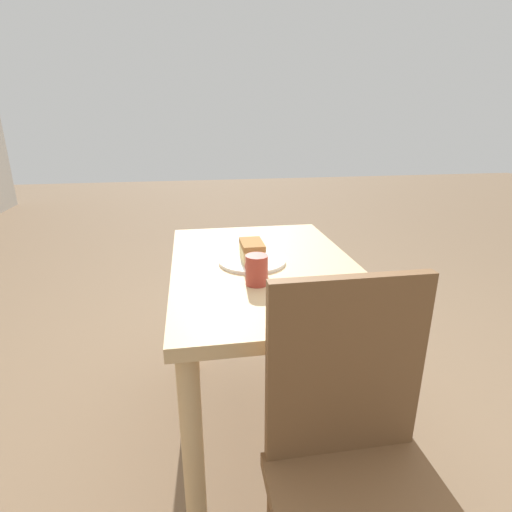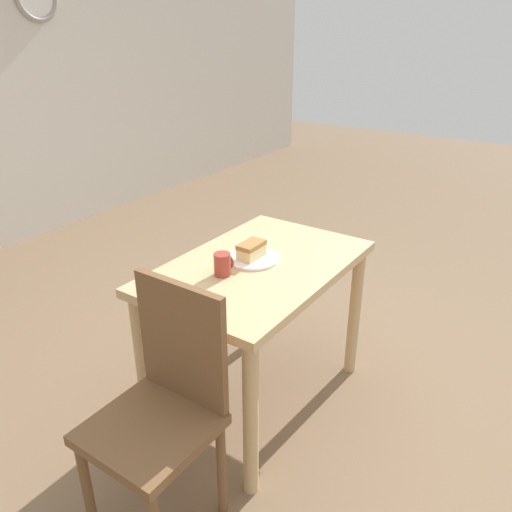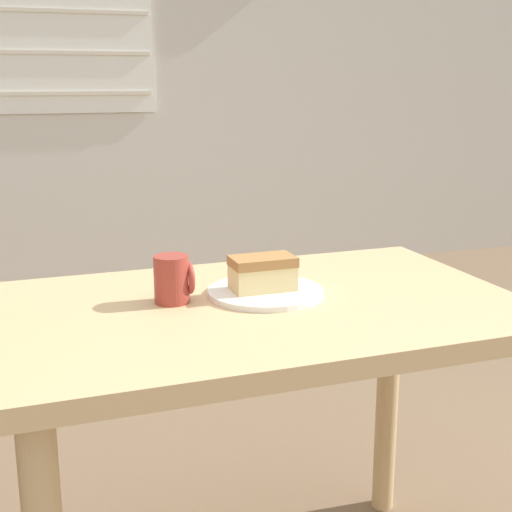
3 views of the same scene
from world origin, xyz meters
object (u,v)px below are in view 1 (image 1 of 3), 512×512
object	(u,v)px
chair_near_window	(359,473)
plate	(252,261)
dining_table_near	(265,294)
cake_slice	(252,251)
coffee_mug	(256,270)

from	to	relation	value
chair_near_window	plate	size ratio (longest dim) A/B	3.84
dining_table_near	cake_slice	xyz separation A→B (m)	(0.01, 0.04, 0.17)
dining_table_near	coffee_mug	world-z (taller)	coffee_mug
dining_table_near	chair_near_window	size ratio (longest dim) A/B	1.11
chair_near_window	plate	distance (m)	0.77
coffee_mug	dining_table_near	bearing A→B (deg)	-18.79
chair_near_window	coffee_mug	size ratio (longest dim) A/B	9.61
plate	chair_near_window	bearing A→B (deg)	-170.19
plate	coffee_mug	world-z (taller)	coffee_mug
coffee_mug	cake_slice	bearing A→B (deg)	-4.46
dining_table_near	cake_slice	distance (m)	0.17
chair_near_window	coffee_mug	xyz separation A→B (m)	(0.53, 0.14, 0.29)
plate	cake_slice	bearing A→B (deg)	163.16
dining_table_near	chair_near_window	world-z (taller)	chair_near_window
plate	coffee_mug	xyz separation A→B (m)	(-0.19, 0.02, 0.04)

